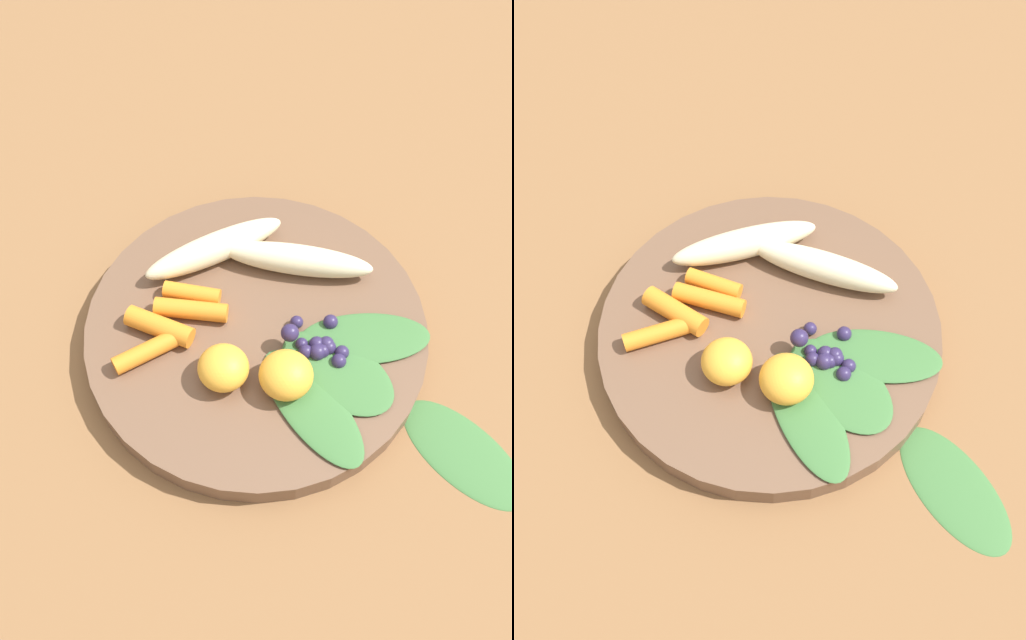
% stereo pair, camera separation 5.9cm
% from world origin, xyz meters
% --- Properties ---
extents(ground_plane, '(2.40, 2.40, 0.00)m').
position_xyz_m(ground_plane, '(0.00, 0.00, 0.00)').
color(ground_plane, brown).
extents(bowl, '(0.29, 0.29, 0.02)m').
position_xyz_m(bowl, '(0.00, 0.00, 0.01)').
color(bowl, brown).
rests_on(bowl, ground_plane).
extents(banana_peeled_left, '(0.04, 0.13, 0.03)m').
position_xyz_m(banana_peeled_left, '(-0.08, 0.01, 0.04)').
color(banana_peeled_left, beige).
rests_on(banana_peeled_left, bowl).
extents(banana_peeled_right, '(0.11, 0.11, 0.03)m').
position_xyz_m(banana_peeled_right, '(-0.03, 0.06, 0.04)').
color(banana_peeled_right, beige).
rests_on(banana_peeled_right, bowl).
extents(orange_segment_near, '(0.04, 0.04, 0.03)m').
position_xyz_m(orange_segment_near, '(0.06, -0.01, 0.04)').
color(orange_segment_near, '#F4A833').
rests_on(orange_segment_near, bowl).
extents(orange_segment_far, '(0.04, 0.04, 0.03)m').
position_xyz_m(orange_segment_far, '(0.02, -0.05, 0.04)').
color(orange_segment_far, '#F4A833').
rests_on(orange_segment_far, bowl).
extents(carrot_front, '(0.04, 0.04, 0.01)m').
position_xyz_m(carrot_front, '(-0.05, -0.03, 0.03)').
color(carrot_front, orange).
rests_on(carrot_front, bowl).
extents(carrot_mid_left, '(0.05, 0.06, 0.02)m').
position_xyz_m(carrot_mid_left, '(-0.04, -0.04, 0.03)').
color(carrot_mid_left, orange).
rests_on(carrot_mid_left, bowl).
extents(carrot_mid_right, '(0.06, 0.05, 0.02)m').
position_xyz_m(carrot_mid_right, '(-0.04, -0.07, 0.03)').
color(carrot_mid_right, orange).
rests_on(carrot_mid_right, bowl).
extents(carrot_rear, '(0.02, 0.07, 0.02)m').
position_xyz_m(carrot_rear, '(-0.03, -0.08, 0.03)').
color(carrot_rear, orange).
rests_on(carrot_rear, bowl).
extents(blueberry_pile, '(0.06, 0.05, 0.03)m').
position_xyz_m(blueberry_pile, '(0.05, 0.03, 0.03)').
color(blueberry_pile, '#2D234C').
rests_on(blueberry_pile, bowl).
extents(coconut_shred_patch, '(0.04, 0.04, 0.00)m').
position_xyz_m(coconut_shred_patch, '(0.05, 0.05, 0.02)').
color(coconut_shred_patch, white).
rests_on(coconut_shred_patch, bowl).
extents(kale_leaf_left, '(0.12, 0.05, 0.00)m').
position_xyz_m(kale_leaf_left, '(0.09, -0.01, 0.03)').
color(kale_leaf_left, '#3D7038').
rests_on(kale_leaf_left, bowl).
extents(kale_leaf_right, '(0.11, 0.09, 0.00)m').
position_xyz_m(kale_leaf_right, '(0.07, 0.03, 0.03)').
color(kale_leaf_right, '#3D7038').
rests_on(kale_leaf_right, bowl).
extents(kale_leaf_rear, '(0.10, 0.12, 0.00)m').
position_xyz_m(kale_leaf_rear, '(0.06, 0.07, 0.03)').
color(kale_leaf_rear, '#3D7038').
rests_on(kale_leaf_rear, bowl).
extents(kale_leaf_stray, '(0.12, 0.07, 0.01)m').
position_xyz_m(kale_leaf_stray, '(0.18, 0.08, 0.00)').
color(kale_leaf_stray, '#3D7038').
rests_on(kale_leaf_stray, ground_plane).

